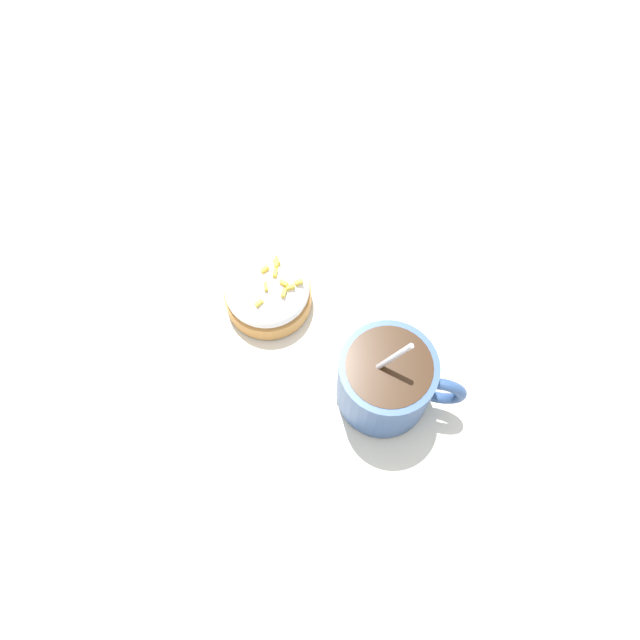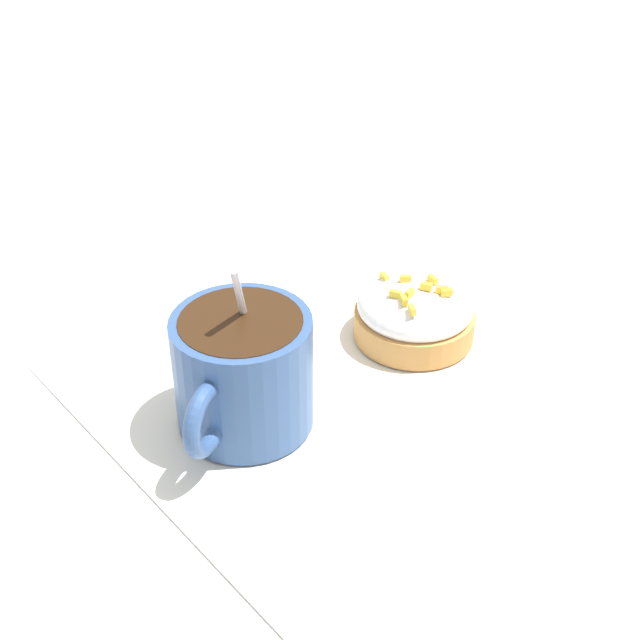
% 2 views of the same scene
% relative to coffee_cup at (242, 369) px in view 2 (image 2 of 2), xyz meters
% --- Properties ---
extents(ground_plane, '(3.00, 3.00, 0.00)m').
position_rel_coffee_cup_xyz_m(ground_plane, '(-0.07, 0.01, -0.04)').
color(ground_plane, '#B2B2B7').
extents(paper_napkin, '(0.29, 0.28, 0.00)m').
position_rel_coffee_cup_xyz_m(paper_napkin, '(-0.07, 0.01, -0.04)').
color(paper_napkin, white).
rests_on(paper_napkin, ground_plane).
extents(coffee_cup, '(0.10, 0.08, 0.11)m').
position_rel_coffee_cup_xyz_m(coffee_cup, '(0.00, 0.00, 0.00)').
color(coffee_cup, '#335184').
rests_on(coffee_cup, paper_napkin).
extents(frosted_pastry, '(0.08, 0.08, 0.04)m').
position_rel_coffee_cup_xyz_m(frosted_pastry, '(-0.13, 0.01, -0.02)').
color(frosted_pastry, '#C18442').
rests_on(frosted_pastry, paper_napkin).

